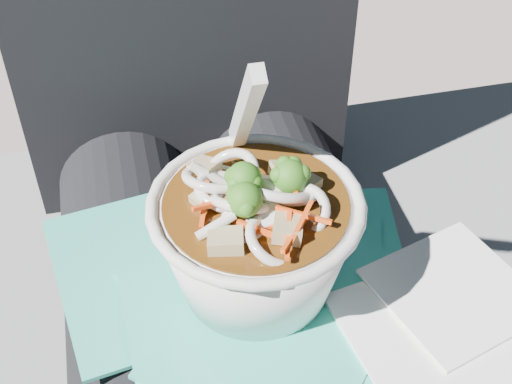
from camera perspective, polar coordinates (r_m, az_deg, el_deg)
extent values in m
cube|color=slate|center=(0.96, -2.95, -14.42)|extent=(1.00, 0.51, 0.43)
cylinder|color=black|center=(0.64, -8.59, -12.82)|extent=(0.14, 0.48, 0.14)
cylinder|color=black|center=(0.65, 5.70, -10.31)|extent=(0.14, 0.48, 0.14)
cube|color=#2AAF96|center=(0.57, 1.33, -9.28)|extent=(0.18, 0.13, 0.00)
cube|color=#2AAF96|center=(0.60, -6.84, -5.60)|extent=(0.21, 0.20, 0.00)
cube|color=#2AAF96|center=(0.56, 3.20, -10.67)|extent=(0.25, 0.25, 0.00)
cube|color=#2AAF96|center=(0.57, -1.23, -8.47)|extent=(0.19, 0.20, 0.00)
cube|color=#2AAF96|center=(0.59, 4.85, -6.41)|extent=(0.19, 0.20, 0.00)
cube|color=#2AAF96|center=(0.53, 10.26, -14.28)|extent=(0.16, 0.14, 0.00)
cube|color=#2AAF96|center=(0.59, 2.52, -5.29)|extent=(0.22, 0.19, 0.00)
cube|color=#2AAF96|center=(0.55, -3.31, -10.70)|extent=(0.13, 0.14, 0.00)
cube|color=#2AAF96|center=(0.57, 2.46, -7.96)|extent=(0.20, 0.22, 0.00)
cube|color=#2AAF96|center=(0.55, 2.22, -9.86)|extent=(0.24, 0.25, 0.00)
cube|color=white|center=(0.55, 13.95, -10.82)|extent=(0.14, 0.14, 0.00)
cube|color=white|center=(0.57, 15.57, -7.63)|extent=(0.13, 0.13, 0.00)
torus|color=white|center=(0.50, 0.00, -1.00)|extent=(0.16, 0.16, 0.01)
cylinder|color=#442509|center=(0.51, 0.00, -1.25)|extent=(0.13, 0.13, 0.01)
torus|color=silver|center=(0.51, 0.26, -0.22)|extent=(0.05, 0.05, 0.03)
torus|color=silver|center=(0.48, 1.69, -3.94)|extent=(0.06, 0.07, 0.03)
torus|color=silver|center=(0.51, -2.13, 1.28)|extent=(0.06, 0.06, 0.04)
torus|color=silver|center=(0.49, -1.22, -0.89)|extent=(0.06, 0.05, 0.04)
torus|color=silver|center=(0.51, 0.66, -0.44)|extent=(0.04, 0.04, 0.04)
torus|color=silver|center=(0.51, -3.25, 1.08)|extent=(0.07, 0.07, 0.03)
torus|color=silver|center=(0.48, -1.03, -2.68)|extent=(0.04, 0.04, 0.02)
torus|color=silver|center=(0.51, 2.98, -0.23)|extent=(0.05, 0.05, 0.03)
torus|color=silver|center=(0.49, 3.65, -1.60)|extent=(0.04, 0.05, 0.04)
torus|color=silver|center=(0.51, -2.60, 0.03)|extent=(0.06, 0.06, 0.03)
torus|color=silver|center=(0.50, 1.65, 0.27)|extent=(0.07, 0.07, 0.04)
cylinder|color=silver|center=(0.48, -3.23, -2.72)|extent=(0.03, 0.01, 0.02)
cylinder|color=silver|center=(0.52, -3.62, 1.26)|extent=(0.03, 0.02, 0.02)
cylinder|color=silver|center=(0.50, 1.87, 0.04)|extent=(0.03, 0.02, 0.01)
cylinder|color=#6E9D4C|center=(0.50, 2.71, 0.22)|extent=(0.01, 0.01, 0.01)
sphere|color=#225D15|center=(0.50, 2.75, 1.24)|extent=(0.02, 0.02, 0.02)
sphere|color=#225D15|center=(0.50, 3.01, 2.19)|extent=(0.01, 0.01, 0.01)
sphere|color=#225D15|center=(0.50, 2.32, 2.21)|extent=(0.01, 0.01, 0.01)
sphere|color=#225D15|center=(0.50, 3.72, 1.50)|extent=(0.01, 0.01, 0.01)
sphere|color=#225D15|center=(0.49, 1.84, 1.36)|extent=(0.01, 0.01, 0.01)
cylinder|color=#6E9D4C|center=(0.50, -0.95, 0.02)|extent=(0.01, 0.01, 0.01)
sphere|color=#225D15|center=(0.49, -0.97, 1.05)|extent=(0.02, 0.02, 0.02)
sphere|color=#225D15|center=(0.49, -1.61, 0.68)|extent=(0.01, 0.01, 0.01)
sphere|color=#225D15|center=(0.50, -1.86, 1.28)|extent=(0.01, 0.01, 0.01)
sphere|color=#225D15|center=(0.49, -1.03, 0.50)|extent=(0.01, 0.01, 0.01)
sphere|color=#225D15|center=(0.49, -0.17, 0.74)|extent=(0.01, 0.01, 0.01)
cylinder|color=#6E9D4C|center=(0.49, -0.89, -1.63)|extent=(0.01, 0.01, 0.01)
sphere|color=#225D15|center=(0.48, -0.90, -0.61)|extent=(0.02, 0.02, 0.02)
sphere|color=#225D15|center=(0.48, -1.68, -0.11)|extent=(0.01, 0.01, 0.01)
sphere|color=#225D15|center=(0.48, -0.35, -0.01)|extent=(0.01, 0.01, 0.01)
sphere|color=#225D15|center=(0.47, -0.75, -1.26)|extent=(0.01, 0.01, 0.01)
sphere|color=#225D15|center=(0.48, -0.90, 0.18)|extent=(0.01, 0.01, 0.01)
cube|color=#FF5015|center=(0.48, 3.80, -1.84)|extent=(0.04, 0.02, 0.01)
cube|color=#FF5015|center=(0.48, -0.16, -2.68)|extent=(0.05, 0.02, 0.01)
cube|color=#FF5015|center=(0.51, 2.72, 0.82)|extent=(0.00, 0.04, 0.01)
cube|color=#FF5015|center=(0.49, 0.17, -1.38)|extent=(0.02, 0.04, 0.01)
cube|color=#FF5015|center=(0.47, 3.11, -3.32)|extent=(0.03, 0.04, 0.01)
cube|color=#FF5015|center=(0.49, -4.19, -0.99)|extent=(0.01, 0.04, 0.01)
cube|color=#FF5015|center=(0.47, 2.59, -3.45)|extent=(0.02, 0.04, 0.01)
cube|color=#FF5015|center=(0.48, 0.96, -3.34)|extent=(0.04, 0.03, 0.01)
cube|color=#FF5015|center=(0.47, 3.40, -2.82)|extent=(0.03, 0.03, 0.02)
cube|color=#FF5015|center=(0.49, -2.45, -0.70)|extent=(0.05, 0.02, 0.01)
cube|color=#9E8559|center=(0.52, 3.64, 0.56)|extent=(0.03, 0.03, 0.02)
cube|color=#9E8559|center=(0.52, 2.11, 1.78)|extent=(0.02, 0.02, 0.02)
cube|color=#9E8559|center=(0.52, -4.14, 1.86)|extent=(0.03, 0.03, 0.02)
cube|color=#9E8559|center=(0.50, -4.12, -0.61)|extent=(0.02, 0.02, 0.01)
cube|color=#9E8559|center=(0.47, -2.43, -4.07)|extent=(0.03, 0.03, 0.02)
cube|color=#9E8559|center=(0.48, 2.54, -2.96)|extent=(0.03, 0.03, 0.02)
ellipsoid|color=silver|center=(0.49, 0.36, -1.26)|extent=(0.03, 0.04, 0.01)
cube|color=silver|center=(0.49, -0.81, 6.54)|extent=(0.01, 0.09, 0.12)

